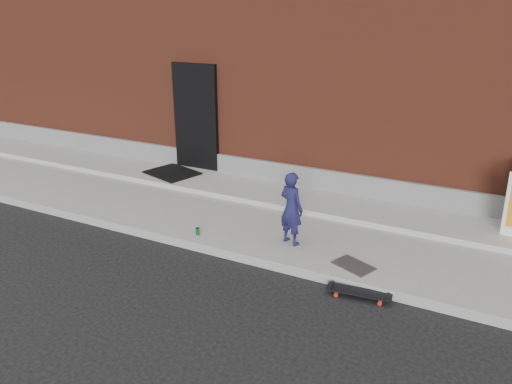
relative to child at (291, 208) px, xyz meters
The scene contains 9 objects.
ground 1.17m from the child, 131.46° to the right, with size 80.00×80.00×0.00m, color black.
sidewalk 1.21m from the child, 126.71° to the left, with size 20.00×3.00×0.15m, color gray.
apron 1.89m from the child, 109.49° to the left, with size 20.00×1.20×0.10m, color gray.
building 6.58m from the child, 95.50° to the left, with size 20.00×8.10×5.00m.
child is the anchor object (origin of this frame).
skateboard 1.70m from the child, 31.01° to the right, with size 0.85×0.31×0.09m.
soda_can 1.61m from the child, 163.95° to the right, with size 0.06×0.06×0.12m, color #187B2F.
doormat 3.93m from the child, 153.98° to the left, with size 1.03×0.84×0.03m, color black.
utility_plate 1.28m from the child, 14.25° to the right, with size 0.56×0.36×0.02m, color #4A4A4E.
Camera 1 is at (3.32, -5.84, 3.67)m, focal length 35.00 mm.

